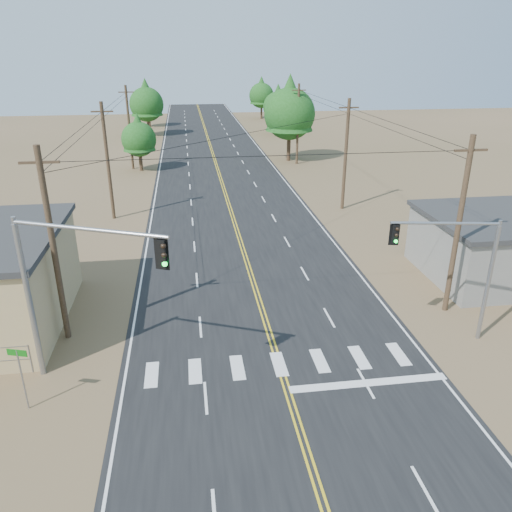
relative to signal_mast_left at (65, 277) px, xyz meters
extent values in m
plane|color=brown|center=(9.12, -8.02, -5.23)|extent=(220.00, 220.00, 0.00)
cube|color=black|center=(9.12, 21.98, -5.22)|extent=(15.00, 200.00, 0.02)
cylinder|color=gray|center=(-2.38, 0.98, -4.48)|extent=(0.06, 0.06, 1.50)
cylinder|color=#4C3826|center=(-1.38, 3.98, -0.23)|extent=(0.30, 0.30, 10.00)
cube|color=#4C3826|center=(-1.38, 3.98, 3.97)|extent=(1.80, 0.12, 0.12)
cylinder|color=#4C3826|center=(-1.38, 23.98, -0.23)|extent=(0.30, 0.30, 10.00)
cube|color=#4C3826|center=(-1.38, 23.98, 3.97)|extent=(1.80, 0.12, 0.12)
cylinder|color=#4C3826|center=(-1.38, 43.98, -0.23)|extent=(0.30, 0.30, 10.00)
cube|color=#4C3826|center=(-1.38, 43.98, 3.97)|extent=(1.80, 0.12, 0.12)
cylinder|color=#4C3826|center=(19.62, 3.98, -0.23)|extent=(0.30, 0.30, 10.00)
cube|color=#4C3826|center=(19.62, 3.98, 3.97)|extent=(1.80, 0.12, 0.12)
cylinder|color=#4C3826|center=(19.62, 23.98, -0.23)|extent=(0.30, 0.30, 10.00)
cube|color=#4C3826|center=(19.62, 23.98, 3.97)|extent=(1.80, 0.12, 0.12)
cylinder|color=#4C3826|center=(19.62, 43.98, -0.23)|extent=(0.30, 0.30, 10.00)
cube|color=#4C3826|center=(19.62, 43.98, 3.97)|extent=(1.80, 0.12, 0.12)
cylinder|color=gray|center=(-1.88, 0.83, -1.56)|extent=(0.25, 0.25, 7.34)
cylinder|color=gray|center=(-1.88, 0.83, 2.11)|extent=(0.19, 0.19, 0.63)
cylinder|color=gray|center=(1.28, -0.55, 2.22)|extent=(6.37, 2.91, 0.17)
cube|color=black|center=(4.14, -1.81, 1.54)|extent=(0.46, 0.44, 1.15)
sphere|color=black|center=(4.22, -1.98, 1.90)|extent=(0.21, 0.21, 0.21)
sphere|color=black|center=(4.22, -1.98, 1.54)|extent=(0.21, 0.21, 0.21)
sphere|color=#0CE533|center=(4.22, -1.98, 1.17)|extent=(0.21, 0.21, 0.21)
cylinder|color=gray|center=(19.82, 0.85, -2.12)|extent=(0.21, 0.21, 6.21)
cylinder|color=gray|center=(19.82, 0.85, 0.98)|extent=(0.16, 0.16, 0.53)
cylinder|color=gray|center=(17.28, 1.29, 1.07)|extent=(5.11, 1.01, 0.14)
cube|color=black|center=(15.00, 1.68, 0.50)|extent=(0.35, 0.31, 0.98)
sphere|color=black|center=(15.02, 1.52, 0.81)|extent=(0.18, 0.18, 0.18)
sphere|color=black|center=(15.02, 1.52, 0.50)|extent=(0.18, 0.18, 0.18)
sphere|color=#0CE533|center=(15.02, 1.52, 0.19)|extent=(0.18, 0.18, 0.18)
cylinder|color=gray|center=(-1.88, -1.64, -3.80)|extent=(0.07, 0.07, 2.86)
cube|color=#0E6310|center=(-1.88, -1.64, -2.48)|extent=(0.83, 0.29, 0.29)
cylinder|color=#3F2D1E|center=(-0.28, 42.83, -3.97)|extent=(0.43, 0.43, 2.50)
cone|color=#194D16|center=(-0.28, 42.83, -0.50)|extent=(3.89, 3.89, 4.45)
sphere|color=#194D16|center=(-0.28, 42.83, -1.40)|extent=(4.17, 4.17, 4.17)
cylinder|color=#3F2D1E|center=(-0.86, 69.90, -3.51)|extent=(0.41, 0.41, 3.42)
cone|color=#194D16|center=(-0.86, 69.90, 1.24)|extent=(5.33, 5.33, 6.09)
sphere|color=#194D16|center=(-0.86, 69.90, 0.01)|extent=(5.71, 5.71, 5.71)
cylinder|color=#3F2D1E|center=(-1.29, 81.06, -3.90)|extent=(0.39, 0.39, 2.65)
cone|color=#194D16|center=(-1.29, 81.06, -0.21)|extent=(4.13, 4.13, 4.72)
sphere|color=#194D16|center=(-1.29, 81.06, -1.17)|extent=(4.42, 4.42, 4.42)
cylinder|color=#3F2D1E|center=(18.96, 46.14, -3.23)|extent=(0.50, 0.50, 4.00)
cone|color=#194D16|center=(18.96, 46.14, 2.32)|extent=(6.21, 6.21, 7.10)
sphere|color=#194D16|center=(18.96, 46.14, 0.88)|extent=(6.66, 6.66, 6.66)
cylinder|color=#3F2D1E|center=(21.45, 67.99, -3.69)|extent=(0.43, 0.43, 3.07)
cone|color=#194D16|center=(21.45, 67.99, 0.57)|extent=(4.77, 4.77, 5.45)
sphere|color=#194D16|center=(21.45, 67.99, -0.54)|extent=(5.11, 5.11, 5.11)
cylinder|color=#3F2D1E|center=(21.88, 89.75, -3.66)|extent=(0.43, 0.43, 3.13)
cone|color=#194D16|center=(21.88, 89.75, 0.69)|extent=(4.87, 4.87, 5.57)
sphere|color=#194D16|center=(21.88, 89.75, -0.44)|extent=(5.22, 5.22, 5.22)
camera|label=1|loc=(5.22, -19.70, 8.75)|focal=35.00mm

